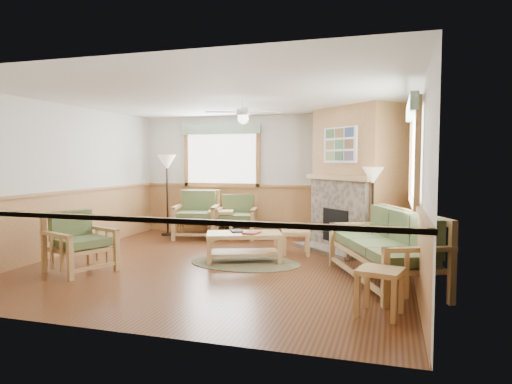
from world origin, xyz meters
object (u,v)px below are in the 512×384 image
(sofa, at_px, (383,247))
(end_table_chairs, at_px, (221,224))
(end_table_sofa, at_px, (380,292))
(footstool, at_px, (296,242))
(armchair_back_right, at_px, (237,216))
(armchair_left, at_px, (80,242))
(armchair_back_left, at_px, (197,214))
(floor_lamp_right, at_px, (372,214))
(floor_lamp_left, at_px, (167,195))
(coffee_table, at_px, (244,247))

(sofa, distance_m, end_table_chairs, 4.38)
(sofa, relative_size, end_table_sofa, 4.20)
(sofa, bearing_deg, end_table_chairs, -152.05)
(end_table_sofa, distance_m, footstool, 3.33)
(sofa, xyz_separation_m, armchair_back_right, (-3.15, 2.89, -0.03))
(armchair_left, bearing_deg, armchair_back_left, 14.26)
(end_table_chairs, bearing_deg, sofa, -38.08)
(end_table_chairs, height_order, floor_lamp_right, floor_lamp_right)
(floor_lamp_left, bearing_deg, armchair_back_right, 3.60)
(sofa, distance_m, footstool, 2.20)
(armchair_back_right, relative_size, end_table_sofa, 1.82)
(armchair_back_left, relative_size, footstool, 2.05)
(floor_lamp_left, bearing_deg, armchair_left, -84.31)
(coffee_table, bearing_deg, armchair_back_left, 111.05)
(sofa, relative_size, footstool, 4.33)
(armchair_back_right, bearing_deg, end_table_chairs, -159.03)
(coffee_table, xyz_separation_m, end_table_chairs, (-1.20, 2.03, 0.06))
(sofa, distance_m, armchair_back_right, 4.27)
(sofa, xyz_separation_m, end_table_sofa, (0.00, -1.41, -0.24))
(sofa, bearing_deg, coffee_table, -130.48)
(footstool, bearing_deg, coffee_table, -128.80)
(sofa, xyz_separation_m, floor_lamp_right, (-0.21, 1.43, 0.30))
(footstool, bearing_deg, end_table_sofa, -62.24)
(end_table_chairs, distance_m, end_table_sofa, 5.36)
(sofa, distance_m, armchair_back_left, 4.76)
(floor_lamp_right, bearing_deg, end_table_chairs, 158.56)
(armchair_back_right, bearing_deg, armchair_left, -120.57)
(end_table_chairs, xyz_separation_m, footstool, (1.90, -1.16, -0.09))
(sofa, bearing_deg, armchair_left, -105.15)
(coffee_table, xyz_separation_m, floor_lamp_right, (2.04, 0.76, 0.55))
(sofa, height_order, armchair_back_left, armchair_back_left)
(floor_lamp_right, bearing_deg, end_table_sofa, -85.81)
(armchair_back_left, bearing_deg, floor_lamp_right, -30.85)
(end_table_sofa, bearing_deg, floor_lamp_right, 94.19)
(armchair_back_left, distance_m, end_table_chairs, 0.58)
(armchair_back_left, xyz_separation_m, footstool, (2.43, -1.08, -0.30))
(armchair_back_right, height_order, end_table_sofa, armchair_back_right)
(armchair_back_left, bearing_deg, end_table_chairs, -4.45)
(end_table_chairs, distance_m, floor_lamp_left, 1.46)
(coffee_table, relative_size, end_table_chairs, 2.01)
(footstool, bearing_deg, sofa, -44.74)
(armchair_back_right, relative_size, floor_lamp_left, 0.51)
(armchair_back_right, distance_m, end_table_chairs, 0.39)
(footstool, bearing_deg, floor_lamp_right, -4.56)
(coffee_table, height_order, floor_lamp_left, floor_lamp_left)
(armchair_left, height_order, end_table_sofa, armchair_left)
(armchair_back_right, bearing_deg, armchair_back_left, -172.86)
(armchair_back_right, height_order, coffee_table, armchair_back_right)
(armchair_left, distance_m, coffee_table, 2.57)
(sofa, bearing_deg, floor_lamp_left, -144.24)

